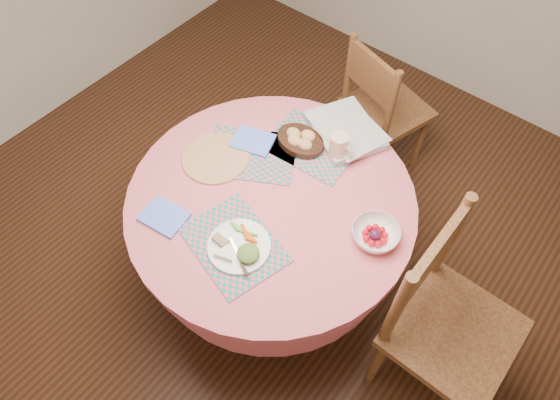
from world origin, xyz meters
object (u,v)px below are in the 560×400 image
at_px(dining_table, 272,223).
at_px(chair_right, 443,319).
at_px(fruit_bowl, 375,235).
at_px(dinner_plate, 239,247).
at_px(latte_mug, 339,147).
at_px(wicker_trivet, 215,158).
at_px(chair_back, 382,106).
at_px(bread_bowl, 300,140).

relative_size(dining_table, chair_right, 1.17).
bearing_deg(fruit_bowl, chair_right, -3.85).
bearing_deg(dinner_plate, latte_mug, 87.51).
bearing_deg(chair_right, dining_table, 96.09).
bearing_deg(dinner_plate, chair_right, 24.82).
xyz_separation_m(dining_table, dinner_plate, (0.07, -0.27, 0.22)).
relative_size(wicker_trivet, latte_mug, 2.17).
relative_size(chair_right, chair_back, 1.17).
relative_size(latte_mug, fruit_bowl, 0.61).
bearing_deg(fruit_bowl, dining_table, -166.36).
relative_size(chair_back, bread_bowl, 3.94).
xyz_separation_m(chair_right, bread_bowl, (-0.92, 0.23, 0.23)).
bearing_deg(chair_back, latte_mug, 118.81).
height_order(dinner_plate, bread_bowl, bread_bowl).
xyz_separation_m(wicker_trivet, dinner_plate, (0.40, -0.28, 0.02)).
relative_size(wicker_trivet, dinner_plate, 1.19).
bearing_deg(wicker_trivet, dinner_plate, -35.38).
distance_m(chair_right, latte_mug, 0.84).
bearing_deg(chair_right, latte_mug, 70.20).
bearing_deg(fruit_bowl, latte_mug, 145.37).
height_order(chair_back, fruit_bowl, chair_back).
xyz_separation_m(dining_table, wicker_trivet, (-0.33, 0.01, 0.20)).
relative_size(bread_bowl, fruit_bowl, 1.02).
relative_size(chair_back, latte_mug, 6.56).
bearing_deg(bread_bowl, chair_back, 86.86).
height_order(dining_table, fruit_bowl, fruit_bowl).
bearing_deg(wicker_trivet, bread_bowl, 51.54).
bearing_deg(chair_right, chair_back, 43.26).
bearing_deg(chair_back, bread_bowl, 104.00).
distance_m(bread_bowl, fruit_bowl, 0.57).
xyz_separation_m(dining_table, chair_back, (-0.05, 1.03, -0.08)).
bearing_deg(dining_table, dinner_plate, -76.54).
distance_m(chair_back, fruit_bowl, 1.09).
bearing_deg(chair_back, fruit_bowl, 135.43).
distance_m(dinner_plate, fruit_bowl, 0.54).
bearing_deg(fruit_bowl, wicker_trivet, -172.67).
xyz_separation_m(wicker_trivet, latte_mug, (0.42, 0.35, 0.07)).
distance_m(dining_table, wicker_trivet, 0.39).
bearing_deg(chair_back, dining_table, 109.77).
distance_m(dining_table, latte_mug, 0.46).
distance_m(latte_mug, fruit_bowl, 0.44).
relative_size(wicker_trivet, bread_bowl, 1.30).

